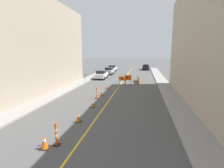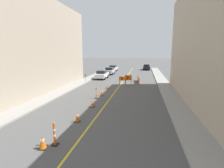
{
  "view_description": "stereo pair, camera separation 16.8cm",
  "coord_description": "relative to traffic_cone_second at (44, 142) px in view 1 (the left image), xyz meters",
  "views": [
    {
      "loc": [
        3.37,
        -0.16,
        4.94
      ],
      "look_at": [
        -0.39,
        21.13,
        1.0
      ],
      "focal_mm": 28.0,
      "sensor_mm": 36.0,
      "label": 1
    },
    {
      "loc": [
        3.54,
        -0.13,
        4.94
      ],
      "look_at": [
        -0.39,
        21.13,
        1.0
      ],
      "focal_mm": 28.0,
      "sensor_mm": 36.0,
      "label": 2
    }
  ],
  "objects": [
    {
      "name": "delineator_post_rear",
      "position": [
        0.06,
        10.16,
        0.18
      ],
      "size": [
        0.36,
        0.36,
        1.23
      ],
      "color": "black",
      "rests_on": "ground_plane"
    },
    {
      "name": "parked_car_curb_far",
      "position": [
        -2.97,
        37.62,
        0.45
      ],
      "size": [
        1.95,
        4.36,
        1.59
      ],
      "rotation": [
        0.0,
        0.0,
        -0.04
      ],
      "color": "silver",
      "rests_on": "ground_plane"
    },
    {
      "name": "lane_stripe",
      "position": [
        1.53,
        20.51,
        -0.35
      ],
      "size": [
        0.12,
        55.88,
        0.01
      ],
      "color": "gold",
      "rests_on": "ground_plane"
    },
    {
      "name": "arrow_barricade_primary",
      "position": [
        1.91,
        18.36,
        0.61
      ],
      "size": [
        1.13,
        0.17,
        1.32
      ],
      "rotation": [
        0.0,
        0.0,
        -0.09
      ],
      "color": "#EF560C",
      "rests_on": "ground_plane"
    },
    {
      "name": "traffic_cone_second",
      "position": [
        0.0,
        0.0,
        0.0
      ],
      "size": [
        0.46,
        0.46,
        0.71
      ],
      "color": "black",
      "rests_on": "ground_plane"
    },
    {
      "name": "sidewalk_right",
      "position": [
        8.14,
        20.51,
        -0.28
      ],
      "size": [
        1.95,
        55.88,
        0.15
      ],
      "color": "gray",
      "rests_on": "ground_plane"
    },
    {
      "name": "arrow_barricade_secondary",
      "position": [
        2.68,
        19.1,
        0.66
      ],
      "size": [
        1.08,
        0.09,
        1.46
      ],
      "rotation": [
        0.0,
        0.0,
        -0.01
      ],
      "color": "#EF560C",
      "rests_on": "ground_plane"
    },
    {
      "name": "parking_meter_far_curb",
      "position": [
        -4.45,
        19.79,
        0.68
      ],
      "size": [
        0.12,
        0.11,
        1.24
      ],
      "color": "#4C4C51",
      "rests_on": "sidewalk_left"
    },
    {
      "name": "traffic_cone_third",
      "position": [
        0.44,
        3.68,
        0.02
      ],
      "size": [
        0.39,
        0.39,
        0.75
      ],
      "color": "black",
      "rests_on": "ground_plane"
    },
    {
      "name": "building_facade_left",
      "position": [
        -9.06,
        10.74,
        5.34
      ],
      "size": [
        6.0,
        24.73,
        11.39
      ],
      "color": "tan",
      "rests_on": "ground_plane"
    },
    {
      "name": "traffic_cone_fourth",
      "position": [
        0.46,
        7.26,
        -0.07
      ],
      "size": [
        0.46,
        0.46,
        0.57
      ],
      "color": "black",
      "rests_on": "ground_plane"
    },
    {
      "name": "traffic_cone_fifth",
      "position": [
        0.32,
        11.5,
        0.01
      ],
      "size": [
        0.38,
        0.38,
        0.73
      ],
      "color": "black",
      "rests_on": "ground_plane"
    },
    {
      "name": "traffic_cone_farthest",
      "position": [
        0.18,
        15.35,
        -0.0
      ],
      "size": [
        0.47,
        0.47,
        0.71
      ],
      "color": "black",
      "rests_on": "ground_plane"
    },
    {
      "name": "parked_car_curb_mid",
      "position": [
        -2.62,
        31.18,
        0.45
      ],
      "size": [
        1.95,
        4.35,
        1.59
      ],
      "rotation": [
        0.0,
        0.0,
        -0.03
      ],
      "color": "#B7B7BC",
      "rests_on": "ground_plane"
    },
    {
      "name": "sidewalk_left",
      "position": [
        -5.08,
        20.51,
        -0.28
      ],
      "size": [
        1.95,
        55.88,
        0.15
      ],
      "color": "gray",
      "rests_on": "ground_plane"
    },
    {
      "name": "parked_car_opposite_side",
      "position": [
        5.69,
        42.9,
        0.45
      ],
      "size": [
        1.95,
        4.35,
        1.59
      ],
      "rotation": [
        0.0,
        0.0,
        0.03
      ],
      "color": "black",
      "rests_on": "ground_plane"
    },
    {
      "name": "parked_car_curb_near",
      "position": [
        -2.78,
        24.28,
        0.45
      ],
      "size": [
        1.93,
        4.3,
        1.59
      ],
      "rotation": [
        0.0,
        0.0,
        -0.0
      ],
      "color": "silver",
      "rests_on": "ground_plane"
    },
    {
      "name": "safety_mesh_fence",
      "position": [
        4.18,
        21.51,
        0.14
      ],
      "size": [
        0.47,
        4.06,
        0.97
      ],
      "rotation": [
        0.0,
        0.0,
        1.68
      ],
      "color": "#EF560C",
      "rests_on": "ground_plane"
    },
    {
      "name": "delineator_post_front",
      "position": [
        0.45,
        0.42,
        0.21
      ],
      "size": [
        0.37,
        0.37,
        1.29
      ],
      "color": "black",
      "rests_on": "ground_plane"
    }
  ]
}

